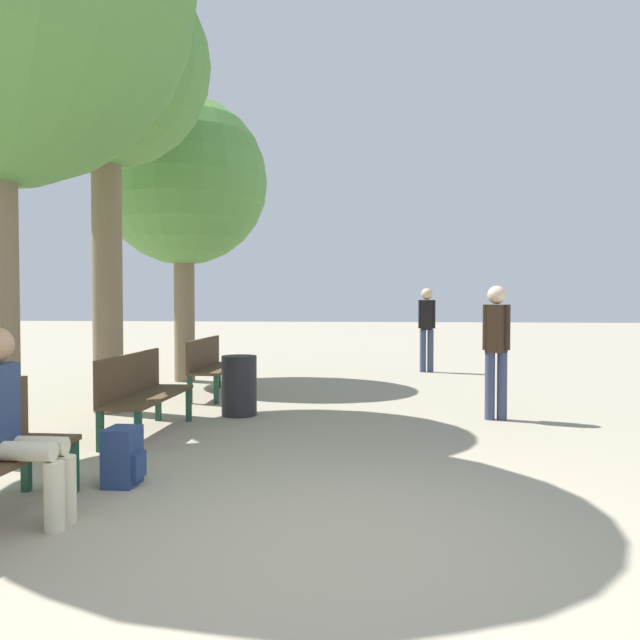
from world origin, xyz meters
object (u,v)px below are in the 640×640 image
Objects in this scene: bench_row_2 at (211,363)px; bench_row_1 at (141,388)px; tree_row_1 at (105,67)px; tree_row_2 at (184,183)px; pedestrian_near at (427,324)px; trash_bin at (239,386)px; backpack at (123,457)px; pedestrian_mid at (496,343)px; person_seated at (13,421)px.

bench_row_1 is at bearing -90.00° from bench_row_2.
tree_row_1 reaches higher than tree_row_2.
pedestrian_near is 2.26× the size of trash_bin.
bench_row_2 reaches higher than trash_bin.
pedestrian_near reaches higher than backpack.
bench_row_1 is at bearing -53.64° from tree_row_1.
bench_row_2 is 0.28× the size of tree_row_1.
trash_bin is (1.77, -0.07, -4.11)m from tree_row_1.
pedestrian_mid is (3.45, 3.09, 0.72)m from backpack.
backpack is at bearing -63.80° from tree_row_1.
bench_row_2 reaches higher than backpack.
pedestrian_mid is (4.03, -1.58, 0.44)m from bench_row_2.
bench_row_1 is 1.00× the size of bench_row_2.
tree_row_2 is 7.91m from person_seated.
pedestrian_mid is (3.79, 4.01, 0.26)m from person_seated.
person_seated is (1.20, -4.05, -3.81)m from tree_row_1.
bench_row_2 is 1.81m from trash_bin.
tree_row_2 is at bearing 102.04° from bench_row_1.
person_seated is at bearing -80.63° from tree_row_2.
tree_row_1 reaches higher than backpack.
bench_row_1 is 1.94m from backpack.
pedestrian_near reaches higher than person_seated.
backpack is (1.54, -3.13, -4.27)m from tree_row_1.
tree_row_1 reaches higher than bench_row_1.
pedestrian_near is (3.55, 6.40, 0.48)m from bench_row_1.
backpack is at bearing -109.84° from pedestrian_near.
person_seated reaches higher than backpack.
person_seated is at bearing -73.55° from tree_row_1.
bench_row_1 is at bearing -119.02° from pedestrian_near.
bench_row_2 is 1.29× the size of person_seated.
pedestrian_near is at bearing 60.98° from bench_row_1.
tree_row_2 reaches higher than bench_row_1.
person_seated is at bearing -98.21° from trash_bin.
bench_row_2 is at bearing 92.41° from person_seated.
trash_bin is (-3.22, -0.03, -0.56)m from pedestrian_mid.
bench_row_2 is 5.04m from pedestrian_near.
pedestrian_mid reaches higher than trash_bin.
person_seated is at bearing -110.63° from backpack.
backpack is 0.28× the size of pedestrian_mid.
bench_row_1 is at bearing 107.63° from backpack.
tree_row_1 is at bearing 126.36° from bench_row_1.
tree_row_2 is 11.22× the size of backpack.
person_seated reaches higher than trash_bin.
tree_row_1 is (-0.96, 1.30, 3.98)m from bench_row_1.
tree_row_1 is at bearing 179.52° from pedestrian_mid.
backpack is 0.60× the size of trash_bin.
tree_row_2 is 7.34m from backpack.
tree_row_1 is 5.69m from person_seated.
backpack is (0.58, -1.83, -0.28)m from bench_row_1.
person_seated is 2.82× the size of backpack.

